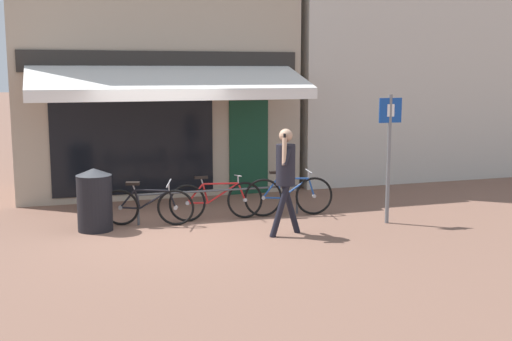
% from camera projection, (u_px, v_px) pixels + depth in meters
% --- Properties ---
extents(ground_plane, '(160.00, 160.00, 0.00)m').
position_uv_depth(ground_plane, '(175.00, 232.00, 11.00)').
color(ground_plane, brown).
extents(shop_front, '(6.19, 4.68, 6.48)m').
position_uv_depth(shop_front, '(153.00, 50.00, 14.84)').
color(shop_front, tan).
rests_on(shop_front, ground_plane).
extents(neighbour_building, '(7.76, 4.00, 7.86)m').
position_uv_depth(neighbour_building, '(413.00, 27.00, 17.42)').
color(neighbour_building, beige).
rests_on(neighbour_building, ground_plane).
extents(bike_rack_rail, '(3.16, 0.04, 0.57)m').
position_uv_depth(bike_rack_rail, '(221.00, 195.00, 11.92)').
color(bike_rack_rail, '#47494F').
rests_on(bike_rack_rail, ground_plane).
extents(bicycle_black, '(1.60, 0.74, 0.82)m').
position_uv_depth(bicycle_black, '(148.00, 206.00, 11.42)').
color(bicycle_black, black).
rests_on(bicycle_black, ground_plane).
extents(bicycle_red, '(1.79, 0.52, 0.85)m').
position_uv_depth(bicycle_red, '(216.00, 200.00, 11.91)').
color(bicycle_red, black).
rests_on(bicycle_red, ground_plane).
extents(bicycle_blue, '(1.72, 0.52, 0.87)m').
position_uv_depth(bicycle_blue, '(289.00, 195.00, 12.22)').
color(bicycle_blue, black).
rests_on(bicycle_blue, ground_plane).
extents(pedestrian_adult, '(0.61, 0.53, 1.81)m').
position_uv_depth(pedestrian_adult, '(286.00, 169.00, 10.67)').
color(pedestrian_adult, black).
rests_on(pedestrian_adult, ground_plane).
extents(litter_bin, '(0.61, 0.61, 1.09)m').
position_uv_depth(litter_bin, '(95.00, 199.00, 11.06)').
color(litter_bin, black).
rests_on(litter_bin, ground_plane).
extents(parking_sign, '(0.44, 0.07, 2.33)m').
position_uv_depth(parking_sign, '(389.00, 145.00, 11.47)').
color(parking_sign, slate).
rests_on(parking_sign, ground_plane).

